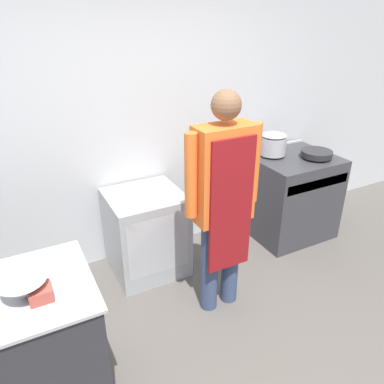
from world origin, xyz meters
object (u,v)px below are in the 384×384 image
at_px(plastic_tub, 40,293).
at_px(stock_pot, 273,144).
at_px(person_cook, 223,196).
at_px(saute_pan, 317,153).
at_px(stove, 290,195).
at_px(mixing_bowl, 23,288).
at_px(fridge_unit, 146,233).

xyz_separation_m(plastic_tub, stock_pot, (2.44, 1.16, 0.11)).
relative_size(person_cook, plastic_tub, 15.20).
bearing_deg(saute_pan, plastic_tub, -162.33).
bearing_deg(stock_pot, person_cook, -144.36).
relative_size(plastic_tub, stock_pot, 0.44).
bearing_deg(stove, plastic_tub, -158.77).
distance_m(mixing_bowl, stock_pot, 2.75).
bearing_deg(plastic_tub, saute_pan, 17.67).
height_order(mixing_bowl, stock_pot, stock_pot).
xyz_separation_m(fridge_unit, saute_pan, (1.81, -0.22, 0.55)).
height_order(mixing_bowl, saute_pan, mixing_bowl).
bearing_deg(plastic_tub, stove, 21.23).
height_order(plastic_tub, saute_pan, saute_pan).
xyz_separation_m(person_cook, stock_pot, (1.09, 0.78, 0.01)).
bearing_deg(mixing_bowl, stove, 19.66).
bearing_deg(stock_pot, plastic_tub, -154.69).
bearing_deg(saute_pan, stock_pot, 143.87).
bearing_deg(saute_pan, mixing_bowl, -163.78).
bearing_deg(person_cook, saute_pan, 19.68).
bearing_deg(fridge_unit, saute_pan, -6.87).
height_order(fridge_unit, plastic_tub, plastic_tub).
bearing_deg(mixing_bowl, person_cook, 12.59).
height_order(stove, saute_pan, saute_pan).
bearing_deg(mixing_bowl, fridge_unit, 44.58).
bearing_deg(plastic_tub, person_cook, 15.46).
distance_m(plastic_tub, saute_pan, 2.94).
bearing_deg(stock_pot, mixing_bowl, -156.40).
bearing_deg(fridge_unit, person_cook, -64.07).
relative_size(stove, plastic_tub, 7.75).
xyz_separation_m(mixing_bowl, plastic_tub, (0.07, -0.06, -0.02)).
height_order(plastic_tub, stock_pot, stock_pot).
relative_size(stove, fridge_unit, 1.15).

